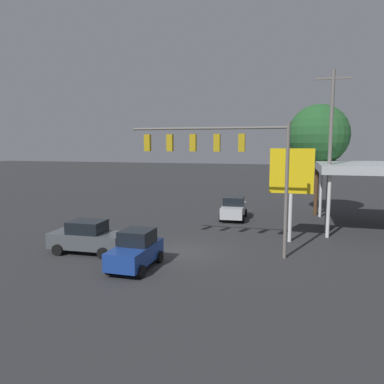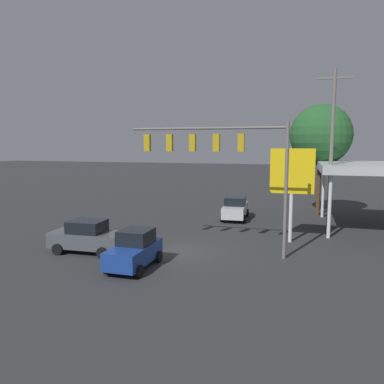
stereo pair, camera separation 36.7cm
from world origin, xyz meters
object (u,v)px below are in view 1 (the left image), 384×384
object	(u,v)px
price_sign	(292,175)
street_tree	(319,135)
hatchback_crossing	(136,250)
sedan_far	(234,208)
sedan_waiting	(88,237)
traffic_signal_assembly	(219,153)
utility_pole	(330,149)

from	to	relation	value
price_sign	street_tree	world-z (taller)	street_tree
hatchback_crossing	sedan_far	bearing A→B (deg)	169.24
sedan_waiting	price_sign	bearing A→B (deg)	-154.80
sedan_waiting	traffic_signal_assembly	bearing A→B (deg)	-166.47
price_sign	sedan_far	xyz separation A→B (m)	(4.72, -6.49, -3.48)
traffic_signal_assembly	street_tree	distance (m)	15.39
traffic_signal_assembly	street_tree	size ratio (longest dim) A/B	0.93
utility_pole	sedan_far	bearing A→B (deg)	-23.60
sedan_far	street_tree	size ratio (longest dim) A/B	0.45
sedan_waiting	street_tree	xyz separation A→B (m)	(-13.67, -16.02, 6.23)
traffic_signal_assembly	price_sign	bearing A→B (deg)	-136.93
utility_pole	hatchback_crossing	xyz separation A→B (m)	(10.23, 10.83, -5.11)
utility_pole	price_sign	world-z (taller)	utility_pole
price_sign	hatchback_crossing	bearing A→B (deg)	44.44
price_sign	sedan_waiting	world-z (taller)	price_sign
utility_pole	street_tree	xyz separation A→B (m)	(0.40, -6.94, 1.13)
traffic_signal_assembly	hatchback_crossing	xyz separation A→B (m)	(3.63, 3.74, -4.95)
utility_pole	sedan_far	distance (m)	9.45
price_sign	hatchback_crossing	distance (m)	11.29
hatchback_crossing	street_tree	bearing A→B (deg)	152.15
sedan_far	hatchback_crossing	size ratio (longest dim) A/B	1.17
utility_pole	sedan_waiting	size ratio (longest dim) A/B	2.59
utility_pole	street_tree	world-z (taller)	utility_pole
traffic_signal_assembly	price_sign	xyz separation A→B (m)	(-4.04, -3.78, -1.46)
traffic_signal_assembly	sedan_waiting	xyz separation A→B (m)	(7.47, 2.00, -4.94)
hatchback_crossing	price_sign	bearing A→B (deg)	135.55
price_sign	street_tree	bearing A→B (deg)	-101.92
utility_pole	sedan_far	size ratio (longest dim) A/B	2.57
street_tree	sedan_far	bearing A→B (deg)	28.61
price_sign	sedan_far	distance (m)	8.75
traffic_signal_assembly	hatchback_crossing	bearing A→B (deg)	45.90
price_sign	utility_pole	bearing A→B (deg)	-127.82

